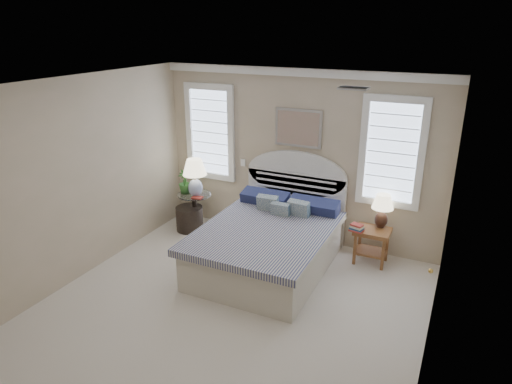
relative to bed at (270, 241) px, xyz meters
The scene contains 21 objects.
floor 1.51m from the bed, 90.00° to the right, with size 4.50×5.00×0.01m, color beige.
ceiling 2.74m from the bed, 90.00° to the right, with size 4.50×5.00×0.01m, color white.
wall_back 1.42m from the bed, 90.00° to the left, with size 4.50×0.02×2.70m, color tan.
wall_left 2.85m from the bed, 147.06° to the right, with size 0.02×5.00×2.70m, color tan.
wall_right 2.85m from the bed, 32.94° to the right, with size 0.02×5.00×2.70m, color tan.
crown_molding 2.47m from the bed, 90.00° to the left, with size 4.50×0.08×0.12m, color white.
hvac_vent 2.67m from the bed, 28.73° to the right, with size 0.30×0.20×0.02m, color #B2B2B2.
switch_plate 1.59m from the bed, 132.76° to the left, with size 0.08×0.01×0.12m, color white.
window_left 2.22m from the bed, 146.59° to the left, with size 0.90×0.06×1.60m, color silver.
window_right 2.12m from the bed, 36.14° to the left, with size 0.90×0.06×1.60m, color silver.
painting 1.75m from the bed, 90.00° to the left, with size 0.74×0.04×0.58m, color silver.
closet_door 2.39m from the bed, ahead, with size 0.02×1.80×2.40m, color white.
bed is the anchor object (origin of this frame).
side_table_left 1.75m from the bed, 160.26° to the left, with size 0.56×0.56×0.63m.
nightstand_right 1.47m from the bed, 28.03° to the left, with size 0.50×0.40×0.53m.
floor_pot 1.80m from the bed, 163.37° to the left, with size 0.45×0.45×0.41m, color black.
lamp_left 1.78m from the bed, 161.29° to the left, with size 0.48×0.48×0.64m.
lamp_right 1.68m from the bed, 31.15° to the left, with size 0.37×0.37×0.51m.
potted_plant 1.94m from the bed, 162.39° to the left, with size 0.22×0.22×0.40m, color #417930.
books_left 1.59m from the bed, 163.23° to the left, with size 0.17×0.13×0.02m.
books_right 1.24m from the bed, 26.24° to the left, with size 0.22×0.18×0.11m.
Camera 1 is at (2.34, -3.92, 3.31)m, focal length 32.00 mm.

